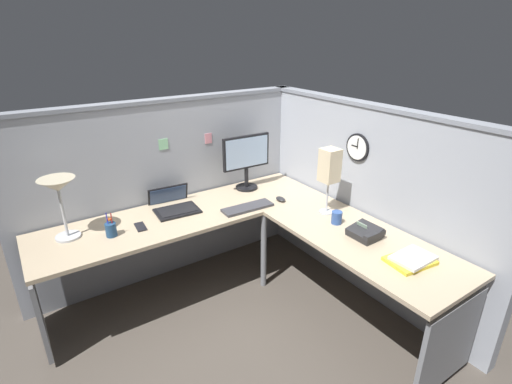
# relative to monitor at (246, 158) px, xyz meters

# --- Properties ---
(ground_plane) EXTENTS (6.80, 6.80, 0.00)m
(ground_plane) POSITION_rel_monitor_xyz_m (-0.30, -0.64, -1.02)
(ground_plane) COLOR #4C443D
(cubicle_wall_back) EXTENTS (2.57, 0.12, 1.58)m
(cubicle_wall_back) POSITION_rel_monitor_xyz_m (-0.66, 0.23, -0.23)
(cubicle_wall_back) COLOR #999EA8
(cubicle_wall_back) RESTS_ON ground
(cubicle_wall_right) EXTENTS (0.12, 2.37, 1.58)m
(cubicle_wall_right) POSITION_rel_monitor_xyz_m (0.57, -0.90, -0.23)
(cubicle_wall_right) COLOR #999EA8
(cubicle_wall_right) RESTS_ON ground
(desk) EXTENTS (2.35, 2.15, 0.73)m
(desk) POSITION_rel_monitor_xyz_m (-0.44, -0.69, -0.39)
(desk) COLOR tan
(desk) RESTS_ON ground
(monitor) EXTENTS (0.46, 0.20, 0.50)m
(monitor) POSITION_rel_monitor_xyz_m (0.00, 0.00, 0.00)
(monitor) COLOR black
(monitor) RESTS_ON desk
(laptop) EXTENTS (0.37, 0.40, 0.22)m
(laptop) POSITION_rel_monitor_xyz_m (-0.73, -0.01, -0.27)
(laptop) COLOR black
(laptop) RESTS_ON desk
(keyboard) EXTENTS (0.44, 0.16, 0.02)m
(keyboard) POSITION_rel_monitor_xyz_m (-0.23, -0.38, -0.28)
(keyboard) COLOR #38383D
(keyboard) RESTS_ON desk
(computer_mouse) EXTENTS (0.06, 0.10, 0.03)m
(computer_mouse) POSITION_rel_monitor_xyz_m (0.09, -0.40, -0.28)
(computer_mouse) COLOR #232326
(computer_mouse) RESTS_ON desk
(desk_lamp_dome) EXTENTS (0.24, 0.24, 0.44)m
(desk_lamp_dome) POSITION_rel_monitor_xyz_m (-1.54, -0.07, 0.07)
(desk_lamp_dome) COLOR #B7BABF
(desk_lamp_dome) RESTS_ON desk
(pen_cup) EXTENTS (0.08, 0.08, 0.18)m
(pen_cup) POSITION_rel_monitor_xyz_m (-1.28, -0.22, -0.24)
(pen_cup) COLOR navy
(pen_cup) RESTS_ON desk
(cell_phone) EXTENTS (0.08, 0.15, 0.01)m
(cell_phone) POSITION_rel_monitor_xyz_m (-1.07, -0.20, -0.29)
(cell_phone) COLOR black
(cell_phone) RESTS_ON desk
(office_phone) EXTENTS (0.19, 0.21, 0.11)m
(office_phone) POSITION_rel_monitor_xyz_m (0.20, -1.24, -0.26)
(office_phone) COLOR #232326
(office_phone) RESTS_ON desk
(book_stack) EXTENTS (0.30, 0.24, 0.04)m
(book_stack) POSITION_rel_monitor_xyz_m (0.19, -1.62, -0.27)
(book_stack) COLOR yellow
(book_stack) RESTS_ON desk
(desk_lamp_paper) EXTENTS (0.13, 0.13, 0.53)m
(desk_lamp_paper) POSITION_rel_monitor_xyz_m (0.25, -0.79, 0.09)
(desk_lamp_paper) COLOR #B7BABF
(desk_lamp_paper) RESTS_ON desk
(coffee_mug) EXTENTS (0.08, 0.08, 0.10)m
(coffee_mug) POSITION_rel_monitor_xyz_m (0.19, -0.97, -0.25)
(coffee_mug) COLOR #2D4C8C
(coffee_mug) RESTS_ON desk
(wall_clock) EXTENTS (0.04, 0.22, 0.22)m
(wall_clock) POSITION_rel_monitor_xyz_m (0.52, -0.82, 0.21)
(wall_clock) COLOR black
(pinned_note_leftmost) EXTENTS (0.08, 0.00, 0.09)m
(pinned_note_leftmost) POSITION_rel_monitor_xyz_m (-0.69, 0.18, 0.20)
(pinned_note_leftmost) COLOR #8CCC99
(pinned_note_middle) EXTENTS (0.07, 0.00, 0.09)m
(pinned_note_middle) POSITION_rel_monitor_xyz_m (-0.28, 0.18, 0.18)
(pinned_note_middle) COLOR pink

